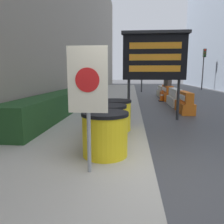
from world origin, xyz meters
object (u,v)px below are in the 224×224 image
Objects in this scene: barrel_drum_foreground at (105,134)px; barrel_drum_back at (115,115)px; warning_sign at (88,89)px; traffic_light_near_curb at (142,64)px; jersey_barrier_orange_far at (167,93)px; traffic_cone_near at (162,96)px; traffic_light_far_side at (204,60)px; jersey_barrier_orange_near at (185,103)px; pedestrian_worker at (168,83)px; message_board at (155,57)px; barrel_drum_middle at (108,123)px; jersey_barrier_white at (175,98)px; jersey_barrier_cream at (162,92)px.

barrel_drum_back is at bearing 88.58° from barrel_drum_foreground.
warning_sign is (-0.21, -2.63, 0.88)m from barrel_drum_back.
traffic_light_near_curb reaches higher than barrel_drum_foreground.
jersey_barrier_orange_far is 0.94m from traffic_cone_near.
traffic_light_far_side is at bearing 68.76° from warning_sign.
warning_sign is at bearing -114.65° from jersey_barrier_orange_near.
warning_sign is at bearing 141.00° from pedestrian_worker.
barrel_drum_foreground is 0.28× the size of message_board.
traffic_light_near_curb is (-0.94, 6.78, 2.23)m from traffic_cone_near.
traffic_light_far_side is (7.96, 19.07, 2.48)m from barrel_drum_middle.
barrel_drum_foreground and barrel_drum_back have the same top height.
traffic_light_near_curb reaches higher than warning_sign.
barrel_drum_foreground is at bearing -111.56° from traffic_light_far_side.
barrel_drum_middle is at bearing -112.78° from message_board.
traffic_cone_near is (-0.43, -0.83, -0.08)m from jersey_barrier_orange_far.
traffic_light_near_curb is (1.56, 17.14, 1.12)m from warning_sign.
jersey_barrier_orange_far is 3.20× the size of traffic_cone_near.
traffic_cone_near is at bearing -82.12° from traffic_light_near_curb.
jersey_barrier_orange_near is at bearing 45.88° from message_board.
barrel_drum_back is 0.25× the size of traffic_light_near_curb.
barrel_drum_back reaches higher than jersey_barrier_orange_near.
message_board reaches higher than jersey_barrier_orange_near.
jersey_barrier_white is at bearing 71.16° from warning_sign.
jersey_barrier_cream is 9.33m from traffic_light_far_side.
message_board is 0.74× the size of traffic_light_far_side.
jersey_barrier_cream is 0.55× the size of traffic_light_near_curb.
traffic_cone_near is (-0.43, 3.97, -0.07)m from jersey_barrier_orange_near.
jersey_barrier_orange_far is at bearing -77.06° from traffic_light_near_curb.
message_board is (1.33, 3.16, 1.70)m from barrel_drum_middle.
barrel_drum_back is 0.40× the size of jersey_barrier_orange_far.
message_board reaches higher than warning_sign.
jersey_barrier_cream is at bearing 90.00° from jersey_barrier_white.
traffic_light_near_curb is 6.60m from pedestrian_worker.
traffic_light_near_curb reaches higher than pedestrian_worker.
jersey_barrier_white is 1.15× the size of pedestrian_worker.
jersey_barrier_white is at bearing 90.00° from jersey_barrier_orange_near.
traffic_light_near_curb is at bearing 85.11° from barrel_drum_foreground.
warning_sign is (-0.16, -0.74, 0.88)m from barrel_drum_foreground.
barrel_drum_back is at bearing -118.90° from message_board.
barrel_drum_back is 1.29× the size of traffic_cone_near.
jersey_barrier_orange_near is 2.40× the size of traffic_cone_near.
jersey_barrier_orange_near is at bearing 59.00° from barrel_drum_middle.
message_board is at bearing -111.83° from jersey_barrier_white.
jersey_barrier_white is at bearing 157.07° from pedestrian_worker.
traffic_cone_near is at bearing 96.17° from jersey_barrier_orange_near.
traffic_cone_near is at bearing 74.54° from barrel_drum_middle.
pedestrian_worker is at bearing 73.11° from barrel_drum_middle.
barrel_drum_foreground is 0.45× the size of jersey_barrier_cream.
jersey_barrier_orange_near is at bearing -90.00° from jersey_barrier_orange_far.
barrel_drum_foreground is 0.94m from barrel_drum_middle.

